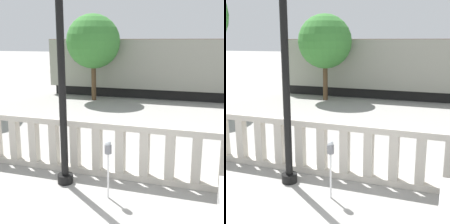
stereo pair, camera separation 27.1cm
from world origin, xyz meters
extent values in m
cube|color=#BCB5A8|center=(0.00, 3.09, 0.07)|extent=(13.47, 0.24, 0.14)
cube|color=#BCB5A8|center=(0.00, 3.09, 1.23)|extent=(13.47, 0.24, 0.14)
cube|color=#BCB5A8|center=(-2.84, 3.09, 0.65)|extent=(0.20, 0.20, 1.02)
cube|color=#BCB5A8|center=(-2.27, 3.09, 0.65)|extent=(0.20, 0.20, 1.02)
cube|color=#BCB5A8|center=(-1.70, 3.09, 0.65)|extent=(0.20, 0.20, 1.02)
cube|color=#BCB5A8|center=(-1.14, 3.09, 0.65)|extent=(0.20, 0.20, 1.02)
cube|color=#BCB5A8|center=(-0.57, 3.09, 0.65)|extent=(0.20, 0.20, 1.02)
cube|color=#BCB5A8|center=(0.00, 3.09, 0.65)|extent=(0.20, 0.20, 1.02)
cube|color=#BCB5A8|center=(0.57, 3.09, 0.65)|extent=(0.20, 0.20, 1.02)
cube|color=#BCB5A8|center=(1.14, 3.09, 0.65)|extent=(0.20, 0.20, 1.02)
cube|color=#BCB5A8|center=(1.70, 3.09, 0.65)|extent=(0.20, 0.20, 1.02)
cube|color=#BCB5A8|center=(2.27, 3.09, 0.65)|extent=(0.20, 0.20, 1.02)
cylinder|color=black|center=(-1.10, 2.43, 0.10)|extent=(0.35, 0.35, 0.20)
cylinder|color=black|center=(-1.10, 2.43, 3.43)|extent=(0.16, 0.16, 6.46)
cylinder|color=silver|center=(0.04, 2.07, 0.48)|extent=(0.04, 0.04, 0.96)
cylinder|color=slate|center=(0.04, 2.07, 1.05)|extent=(0.14, 0.14, 0.17)
sphere|color=#B2B7BC|center=(0.04, 2.07, 1.16)|extent=(0.12, 0.12, 0.12)
cube|color=black|center=(-0.04, 27.61, 0.28)|extent=(28.64, 2.16, 0.55)
cube|color=brown|center=(-0.04, 27.61, 1.93)|extent=(29.23, 2.70, 2.76)
cylinder|color=#4C3823|center=(-4.16, 12.12, 1.02)|extent=(0.25, 0.25, 2.04)
sphere|color=#387A33|center=(-4.16, 12.12, 3.10)|extent=(2.83, 2.83, 2.83)
camera|label=1|loc=(1.91, -3.45, 3.14)|focal=50.00mm
camera|label=2|loc=(2.17, -3.36, 3.14)|focal=50.00mm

